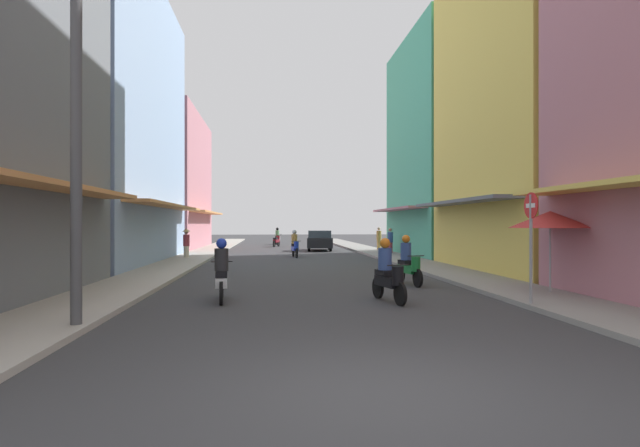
# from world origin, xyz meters

# --- Properties ---
(ground_plane) EXTENTS (120.49, 120.49, 0.00)m
(ground_plane) POSITION_xyz_m (0.00, 23.38, 0.00)
(ground_plane) COLOR #38383A
(sidewalk_left) EXTENTS (2.20, 62.77, 0.12)m
(sidewalk_left) POSITION_xyz_m (-5.60, 23.38, 0.06)
(sidewalk_left) COLOR #ADA89E
(sidewalk_left) RESTS_ON ground
(sidewalk_right) EXTENTS (2.20, 62.77, 0.12)m
(sidewalk_right) POSITION_xyz_m (5.60, 23.38, 0.06)
(sidewalk_right) COLOR gray
(sidewalk_right) RESTS_ON ground
(building_left_mid) EXTENTS (7.05, 13.89, 13.75)m
(building_left_mid) POSITION_xyz_m (-9.69, 19.28, 6.87)
(building_left_mid) COLOR #8CA5CC
(building_left_mid) RESTS_ON ground
(building_left_far) EXTENTS (7.05, 12.93, 10.26)m
(building_left_far) POSITION_xyz_m (-9.69, 33.69, 5.12)
(building_left_far) COLOR #B7727F
(building_left_far) RESTS_ON ground
(building_right_mid) EXTENTS (7.05, 9.33, 17.27)m
(building_right_mid) POSITION_xyz_m (9.69, 13.52, 8.63)
(building_right_mid) COLOR #EFD159
(building_right_mid) RESTS_ON ground
(building_right_far) EXTENTS (7.05, 9.72, 13.05)m
(building_right_far) POSITION_xyz_m (9.69, 23.40, 6.52)
(building_right_far) COLOR #4CB28C
(building_right_far) RESTS_ON ground
(motorbike_silver) EXTENTS (0.61, 1.79, 1.58)m
(motorbike_silver) POSITION_xyz_m (-0.70, 40.91, 0.70)
(motorbike_silver) COLOR black
(motorbike_silver) RESTS_ON ground
(motorbike_white) EXTENTS (0.55, 1.81, 1.58)m
(motorbike_white) POSITION_xyz_m (-2.48, 7.00, 0.70)
(motorbike_white) COLOR black
(motorbike_white) RESTS_ON ground
(motorbike_black) EXTENTS (0.64, 1.78, 1.58)m
(motorbike_black) POSITION_xyz_m (1.63, 6.51, 0.70)
(motorbike_black) COLOR black
(motorbike_black) RESTS_ON ground
(motorbike_blue) EXTENTS (0.55, 1.81, 1.58)m
(motorbike_blue) POSITION_xyz_m (0.08, 23.11, 0.70)
(motorbike_blue) COLOR black
(motorbike_blue) RESTS_ON ground
(motorbike_maroon) EXTENTS (0.73, 1.75, 0.96)m
(motorbike_maroon) POSITION_xyz_m (-0.85, 36.20, 0.50)
(motorbike_maroon) COLOR black
(motorbike_maroon) RESTS_ON ground
(motorbike_green) EXTENTS (0.59, 1.80, 1.58)m
(motorbike_green) POSITION_xyz_m (3.06, 9.79, 0.70)
(motorbike_green) COLOR black
(motorbike_green) RESTS_ON ground
(parked_car) EXTENTS (2.07, 4.22, 1.45)m
(parked_car) POSITION_xyz_m (2.18, 30.01, 0.74)
(parked_car) COLOR black
(parked_car) RESTS_ON ground
(pedestrian_crossing) EXTENTS (0.34, 0.34, 1.69)m
(pedestrian_crossing) POSITION_xyz_m (6.26, 28.79, 0.85)
(pedestrian_crossing) COLOR #BF8C3F
(pedestrian_crossing) RESTS_ON ground
(pedestrian_foreground) EXTENTS (0.34, 0.34, 1.67)m
(pedestrian_foreground) POSITION_xyz_m (6.06, 24.58, 0.83)
(pedestrian_foreground) COLOR #99333F
(pedestrian_foreground) RESTS_ON ground
(pedestrian_midway) EXTENTS (0.44, 0.44, 1.67)m
(pedestrian_midway) POSITION_xyz_m (-5.83, 21.74, 0.94)
(pedestrian_midway) COLOR beige
(pedestrian_midway) RESTS_ON ground
(vendor_umbrella) EXTENTS (2.11, 2.11, 2.28)m
(vendor_umbrella) POSITION_xyz_m (6.14, 7.00, 2.05)
(vendor_umbrella) COLOR #99999E
(vendor_umbrella) RESTS_ON ground
(utility_pole) EXTENTS (0.20, 1.20, 7.81)m
(utility_pole) POSITION_xyz_m (-4.75, 3.78, 3.98)
(utility_pole) COLOR #4C4C4F
(utility_pole) RESTS_ON ground
(street_sign_no_entry) EXTENTS (0.07, 0.60, 2.65)m
(street_sign_no_entry) POSITION_xyz_m (4.65, 5.24, 1.72)
(street_sign_no_entry) COLOR gray
(street_sign_no_entry) RESTS_ON ground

